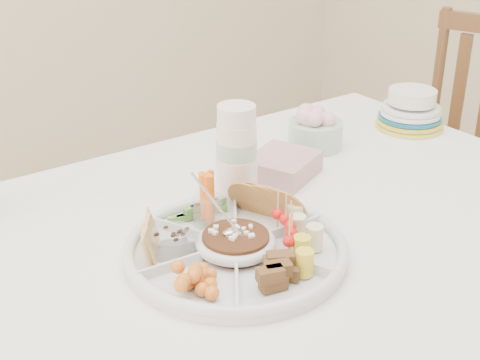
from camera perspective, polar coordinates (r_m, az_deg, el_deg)
chair at (r=2.19m, az=18.27°, el=0.10°), size 0.52×0.52×0.97m
party_tray at (r=1.15m, az=-0.36°, el=-5.69°), size 0.41×0.41×0.04m
bean_dip at (r=1.15m, az=-0.36°, el=-5.37°), size 0.12×0.12×0.04m
tortillas at (r=1.24m, az=2.57°, el=-2.11°), size 0.12×0.12×0.07m
carrot_cucumber at (r=1.23m, az=-3.46°, el=-1.33°), size 0.11×0.11×0.10m
pita_raisins at (r=1.15m, az=-6.89°, el=-4.79°), size 0.13×0.13×0.06m
cherries at (r=1.05m, az=-3.86°, el=-8.27°), size 0.11×0.11×0.04m
granola_chunks at (r=1.05m, az=3.29°, el=-8.20°), size 0.12×0.12×0.05m
banana_tomato at (r=1.14m, az=6.17°, el=-4.03°), size 0.10×0.10×0.08m
cup_stack at (r=1.29m, az=-0.30°, el=2.49°), size 0.09×0.09×0.23m
flower_bowl at (r=1.60m, az=6.48°, el=4.42°), size 0.15×0.15×0.10m
napkin_stack at (r=1.45m, az=3.65°, el=1.21°), size 0.18×0.17×0.05m
plate_stack at (r=1.76m, az=14.39°, el=6.03°), size 0.17×0.17×0.11m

